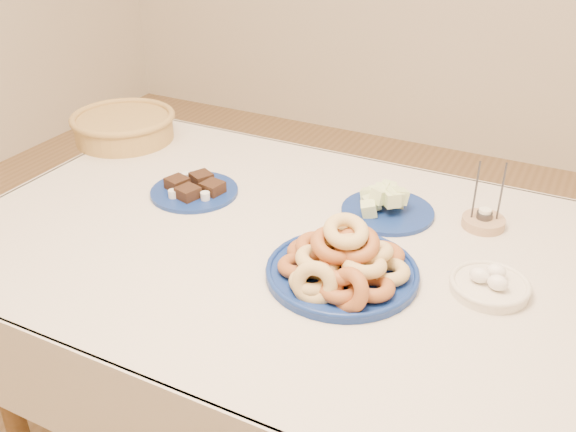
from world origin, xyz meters
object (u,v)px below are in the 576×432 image
object	(u,v)px
donut_platter	(342,263)
brownie_plate	(194,189)
melon_plate	(386,204)
dining_table	(297,278)
wicker_basket	(124,126)
egg_bowl	(490,284)
candle_holder	(483,221)

from	to	relation	value
donut_platter	brownie_plate	distance (m)	0.57
melon_plate	brownie_plate	world-z (taller)	melon_plate
dining_table	brownie_plate	bearing A→B (deg)	164.85
melon_plate	wicker_basket	bearing A→B (deg)	174.88
dining_table	melon_plate	world-z (taller)	melon_plate
wicker_basket	egg_bowl	xyz separation A→B (m)	(1.27, -0.32, -0.03)
melon_plate	wicker_basket	distance (m)	0.95
brownie_plate	wicker_basket	distance (m)	0.49
donut_platter	wicker_basket	distance (m)	1.05
brownie_plate	melon_plate	bearing A→B (deg)	15.05
dining_table	melon_plate	bearing A→B (deg)	59.24
dining_table	candle_holder	size ratio (longest dim) A/B	9.40
donut_platter	candle_holder	world-z (taller)	candle_holder
dining_table	donut_platter	size ratio (longest dim) A/B	4.83
wicker_basket	candle_holder	distance (m)	1.20
dining_table	wicker_basket	xyz separation A→B (m)	(-0.81, 0.33, 0.15)
dining_table	candle_holder	world-z (taller)	candle_holder
dining_table	brownie_plate	xyz separation A→B (m)	(-0.37, 0.10, 0.12)
wicker_basket	egg_bowl	world-z (taller)	wicker_basket
donut_platter	egg_bowl	world-z (taller)	donut_platter
dining_table	candle_holder	distance (m)	0.50
brownie_plate	wicker_basket	size ratio (longest dim) A/B	0.89
brownie_plate	egg_bowl	bearing A→B (deg)	-6.28
wicker_basket	candle_holder	world-z (taller)	candle_holder
brownie_plate	candle_holder	xyz separation A→B (m)	(0.77, 0.19, 0.00)
melon_plate	wicker_basket	xyz separation A→B (m)	(-0.95, 0.09, 0.02)
candle_holder	wicker_basket	bearing A→B (deg)	178.18
melon_plate	candle_holder	world-z (taller)	candle_holder
melon_plate	brownie_plate	distance (m)	0.54
donut_platter	candle_holder	bearing A→B (deg)	58.42
melon_plate	candle_holder	xyz separation A→B (m)	(0.25, 0.05, -0.01)
dining_table	egg_bowl	size ratio (longest dim) A/B	9.42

